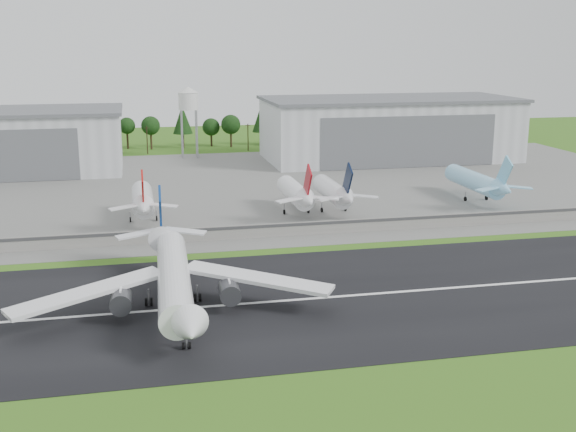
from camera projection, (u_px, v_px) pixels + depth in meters
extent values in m
plane|color=#2B6116|center=(307.00, 320.00, 126.58)|extent=(600.00, 600.00, 0.00)
cube|color=black|center=(295.00, 300.00, 136.06)|extent=(320.00, 60.00, 0.10)
cube|color=white|center=(295.00, 300.00, 136.04)|extent=(220.00, 1.00, 0.02)
cube|color=slate|center=(222.00, 187.00, 240.47)|extent=(320.00, 150.00, 0.10)
cube|color=gray|center=(254.00, 231.00, 178.37)|extent=(240.00, 0.50, 3.50)
cube|color=#38383A|center=(254.00, 227.00, 177.79)|extent=(240.00, 0.12, 0.70)
cube|color=silver|center=(389.00, 130.00, 295.89)|extent=(100.00, 45.00, 24.00)
cube|color=#595B60|center=(390.00, 99.00, 292.91)|extent=(102.00, 47.00, 1.20)
cube|color=#595B60|center=(409.00, 142.00, 274.85)|extent=(70.00, 0.30, 19.68)
cylinder|color=#99999E|center=(183.00, 135.00, 295.31)|extent=(0.50, 0.50, 20.00)
cylinder|color=#99999E|center=(196.00, 133.00, 302.25)|extent=(0.50, 0.50, 20.00)
cylinder|color=silver|center=(188.00, 101.00, 295.58)|extent=(8.00, 8.00, 7.00)
cone|color=silver|center=(188.00, 90.00, 294.47)|extent=(8.40, 8.40, 2.40)
cylinder|color=white|center=(174.00, 277.00, 129.96)|extent=(7.43, 44.18, 5.80)
cone|color=white|center=(191.00, 330.00, 106.44)|extent=(6.02, 6.21, 5.80)
cone|color=white|center=(161.00, 234.00, 154.61)|extent=(5.84, 9.20, 5.51)
cube|color=navy|center=(160.00, 210.00, 152.89)|extent=(0.85, 9.55, 11.13)
cube|color=white|center=(257.00, 278.00, 131.90)|extent=(26.96, 18.80, 2.65)
cylinder|color=#333338|center=(229.00, 292.00, 129.54)|extent=(4.00, 5.64, 3.80)
cube|color=white|center=(185.00, 231.00, 155.26)|extent=(9.55, 6.10, 0.98)
cube|color=white|center=(88.00, 292.00, 124.64)|extent=(27.58, 17.16, 2.65)
cylinder|color=#333338|center=(121.00, 301.00, 124.94)|extent=(4.00, 5.64, 3.80)
cube|color=white|center=(138.00, 234.00, 152.84)|extent=(9.53, 5.54, 0.98)
cube|color=#99999E|center=(177.00, 308.00, 127.26)|extent=(11.11, 30.35, 3.20)
cylinder|color=black|center=(149.00, 302.00, 132.96)|extent=(0.46, 1.51, 1.50)
cylinder|color=white|center=(142.00, 199.00, 195.64)|extent=(5.74, 24.00, 5.74)
cone|color=white|center=(144.00, 208.00, 180.69)|extent=(5.45, 7.00, 5.45)
cube|color=#AC110D|center=(143.00, 189.00, 180.03)|extent=(0.45, 8.59, 10.02)
cylinder|color=#99999E|center=(130.00, 217.00, 194.05)|extent=(0.32, 0.32, 3.00)
cylinder|color=#99999E|center=(157.00, 216.00, 195.50)|extent=(0.32, 0.32, 3.00)
cylinder|color=black|center=(130.00, 220.00, 194.22)|extent=(0.40, 1.40, 1.40)
cylinder|color=white|center=(295.00, 192.00, 204.45)|extent=(5.60, 24.00, 5.60)
cone|color=white|center=(308.00, 201.00, 189.50)|extent=(5.32, 7.00, 5.32)
cube|color=#A00C16|center=(308.00, 182.00, 188.84)|extent=(0.45, 8.59, 10.02)
cylinder|color=#99999E|center=(284.00, 209.00, 202.85)|extent=(0.32, 0.32, 3.00)
cylinder|color=#99999E|center=(308.00, 208.00, 204.30)|extent=(0.32, 0.32, 3.00)
cylinder|color=black|center=(284.00, 212.00, 203.01)|extent=(0.40, 1.40, 1.40)
cylinder|color=white|center=(332.00, 191.00, 206.72)|extent=(5.52, 24.00, 5.52)
cone|color=white|center=(348.00, 199.00, 191.78)|extent=(5.24, 7.00, 5.24)
cube|color=black|center=(348.00, 181.00, 191.11)|extent=(0.45, 8.59, 10.02)
cylinder|color=#99999E|center=(322.00, 208.00, 205.11)|extent=(0.32, 0.32, 3.00)
cylinder|color=#99999E|center=(345.00, 206.00, 206.56)|extent=(0.32, 0.32, 3.00)
cylinder|color=black|center=(322.00, 210.00, 205.28)|extent=(0.40, 1.40, 1.40)
cylinder|color=#90D4F9|center=(474.00, 181.00, 221.11)|extent=(5.66, 30.00, 5.66)
cone|color=#90D4F9|center=(504.00, 190.00, 203.31)|extent=(5.37, 7.00, 5.37)
cube|color=#74C6EE|center=(504.00, 172.00, 202.65)|extent=(0.45, 8.59, 10.02)
cylinder|color=#99999E|center=(465.00, 197.00, 219.51)|extent=(0.32, 0.32, 3.00)
cylinder|color=#99999E|center=(487.00, 196.00, 220.96)|extent=(0.32, 0.32, 3.00)
cylinder|color=black|center=(465.00, 199.00, 219.68)|extent=(0.40, 1.40, 1.40)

